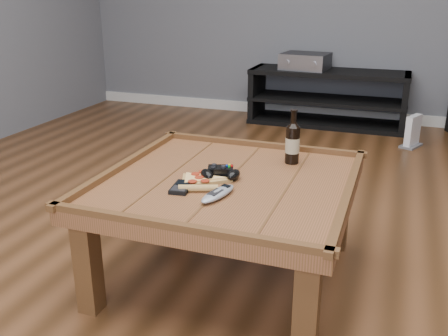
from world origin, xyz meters
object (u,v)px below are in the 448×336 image
(remote_control, at_px, (218,194))
(beer_bottle, at_px, (293,142))
(game_console, at_px, (413,133))
(pizza_slice, at_px, (199,181))
(av_receiver, at_px, (305,61))
(smartphone, at_px, (182,187))
(coffee_table, at_px, (228,193))
(media_console, at_px, (327,98))
(game_controller, at_px, (220,173))

(remote_control, bearing_deg, beer_bottle, 83.15)
(remote_control, bearing_deg, game_console, 86.73)
(game_console, bearing_deg, beer_bottle, -81.87)
(pizza_slice, xyz_separation_m, av_receiver, (-0.12, 2.82, 0.11))
(smartphone, bearing_deg, coffee_table, 41.81)
(pizza_slice, bearing_deg, smartphone, -136.80)
(media_console, xyz_separation_m, smartphone, (-0.14, -2.91, 0.21))
(game_controller, bearing_deg, beer_bottle, 33.17)
(remote_control, distance_m, av_receiver, 2.94)
(smartphone, xyz_separation_m, av_receiver, (-0.08, 2.90, 0.11))
(game_controller, xyz_separation_m, remote_control, (0.06, -0.19, -0.01))
(beer_bottle, height_order, pizza_slice, beer_bottle)
(beer_bottle, bearing_deg, remote_control, -110.05)
(av_receiver, bearing_deg, game_console, -19.71)
(media_console, bearing_deg, smartphone, -92.72)
(media_console, relative_size, remote_control, 6.64)
(beer_bottle, distance_m, game_controller, 0.38)
(beer_bottle, bearing_deg, game_controller, -128.86)
(media_console, xyz_separation_m, remote_control, (0.02, -2.94, 0.22))
(coffee_table, height_order, media_console, media_console)
(remote_control, bearing_deg, coffee_table, 110.40)
(coffee_table, bearing_deg, game_console, 71.72)
(beer_bottle, relative_size, pizza_slice, 0.77)
(beer_bottle, distance_m, game_console, 2.10)
(coffee_table, xyz_separation_m, pizza_slice, (-0.10, -0.08, 0.07))
(media_console, bearing_deg, coffee_table, -90.00)
(media_console, xyz_separation_m, beer_bottle, (0.20, -2.45, 0.30))
(game_controller, relative_size, remote_control, 0.84)
(coffee_table, xyz_separation_m, av_receiver, (-0.22, 2.74, 0.18))
(coffee_table, xyz_separation_m, remote_control, (0.02, -0.19, 0.07))
(av_receiver, xyz_separation_m, game_console, (0.97, -0.47, -0.45))
(beer_bottle, bearing_deg, game_console, 74.41)
(beer_bottle, relative_size, av_receiver, 0.56)
(smartphone, bearing_deg, media_console, 80.03)
(game_console, bearing_deg, remote_control, -82.76)
(smartphone, bearing_deg, game_console, 62.67)
(smartphone, relative_size, av_receiver, 0.31)
(beer_bottle, xyz_separation_m, av_receiver, (-0.42, 2.45, 0.02))
(remote_control, xyz_separation_m, game_console, (0.73, 2.46, -0.35))
(beer_bottle, height_order, remote_control, beer_bottle)
(coffee_table, relative_size, media_console, 0.74)
(coffee_table, height_order, game_console, coffee_table)
(pizza_slice, height_order, remote_control, same)
(media_console, xyz_separation_m, av_receiver, (-0.22, -0.01, 0.33))
(smartphone, distance_m, remote_control, 0.16)
(smartphone, distance_m, game_console, 2.62)
(av_receiver, bearing_deg, smartphone, -82.43)
(game_controller, xyz_separation_m, game_console, (0.79, 2.27, -0.36))
(remote_control, height_order, av_receiver, av_receiver)
(pizza_slice, relative_size, remote_control, 1.50)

